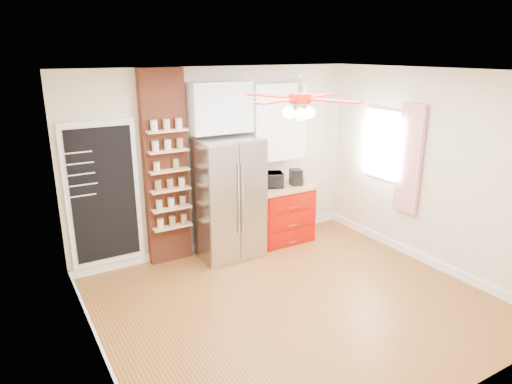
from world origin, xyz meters
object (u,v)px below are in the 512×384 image
red_cabinet (281,213)px  coffee_maker (296,177)px  fridge (228,198)px  toaster_oven (269,180)px  canister_left (301,181)px  ceiling_fan (300,99)px  pantry_jar_oats (157,167)px

red_cabinet → coffee_maker: bearing=-13.0°
fridge → coffee_maker: bearing=-0.1°
coffee_maker → toaster_oven: bearing=-179.5°
coffee_maker → canister_left: coffee_maker is taller
ceiling_fan → coffee_maker: bearing=54.9°
ceiling_fan → canister_left: bearing=52.5°
red_cabinet → pantry_jar_oats: (-1.94, 0.10, 0.98)m
red_cabinet → coffee_maker: coffee_maker is taller
red_cabinet → canister_left: size_ratio=6.91×
fridge → toaster_oven: size_ratio=4.23×
ceiling_fan → pantry_jar_oats: size_ratio=11.75×
toaster_oven → fridge: bearing=-150.3°
ceiling_fan → coffee_maker: 2.43m
fridge → pantry_jar_oats: 1.13m
pantry_jar_oats → fridge: bearing=-8.5°
fridge → red_cabinet: bearing=3.0°
toaster_oven → coffee_maker: (0.43, -0.11, 0.01)m
red_cabinet → canister_left: 0.60m
ceiling_fan → pantry_jar_oats: ceiling_fan is taller
fridge → canister_left: (1.26, -0.05, 0.09)m
canister_left → fridge: bearing=177.5°
red_cabinet → toaster_oven: 0.60m
red_cabinet → fridge: bearing=-177.0°
fridge → red_cabinet: (0.97, 0.05, -0.42)m
toaster_oven → ceiling_fan: bearing=-90.6°
canister_left → toaster_oven: bearing=162.0°
ceiling_fan → fridge: bearing=91.8°
red_cabinet → ceiling_fan: ceiling_fan is taller
ceiling_fan → toaster_oven: bearing=67.6°
coffee_maker → canister_left: 0.10m
fridge → toaster_oven: bearing=7.9°
coffee_maker → canister_left: bearing=-24.4°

